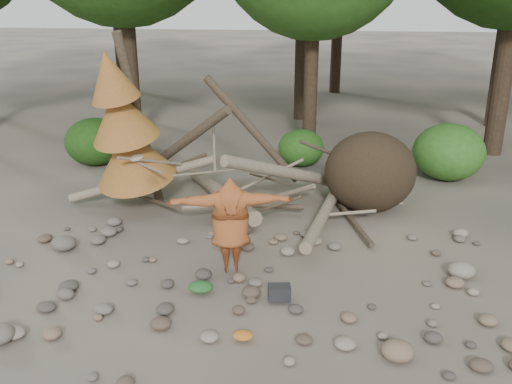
# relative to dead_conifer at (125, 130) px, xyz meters

# --- Properties ---
(ground) EXTENTS (120.00, 120.00, 0.00)m
(ground) POSITION_rel_dead_conifer_xyz_m (3.12, -3.37, -2.11)
(ground) COLOR #514C44
(ground) RESTS_ON ground
(deadfall_pile) EXTENTS (8.55, 5.24, 3.30)m
(deadfall_pile) POSITION_rel_dead_conifer_xyz_m (5.13, 0.87, -1.16)
(deadfall_pile) COLOR #332619
(deadfall_pile) RESTS_ON ground
(dead_conifer) EXTENTS (2.06, 2.16, 4.35)m
(dead_conifer) POSITION_rel_dead_conifer_xyz_m (0.00, 0.00, 0.00)
(dead_conifer) COLOR #4C3F30
(dead_conifer) RESTS_ON ground
(bush_left) EXTENTS (1.80, 1.80, 1.44)m
(bush_left) POSITION_rel_dead_conifer_xyz_m (-2.38, 3.83, -1.39)
(bush_left) COLOR #204A13
(bush_left) RESTS_ON ground
(bush_mid) EXTENTS (1.40, 1.40, 1.12)m
(bush_mid) POSITION_rel_dead_conifer_xyz_m (3.92, 4.43, -1.55)
(bush_mid) COLOR #2B5E1B
(bush_mid) RESTS_ON ground
(bush_right) EXTENTS (2.00, 2.00, 1.60)m
(bush_right) POSITION_rel_dead_conifer_xyz_m (8.12, 3.63, -1.31)
(bush_right) COLOR #356F22
(bush_right) RESTS_ON ground
(frisbee_thrower) EXTENTS (3.16, 1.06, 2.16)m
(frisbee_thrower) POSITION_rel_dead_conifer_xyz_m (2.87, -2.69, -1.08)
(frisbee_thrower) COLOR brown
(frisbee_thrower) RESTS_ON ground
(backpack) EXTENTS (0.43, 0.32, 0.26)m
(backpack) POSITION_rel_dead_conifer_xyz_m (3.88, -3.64, -1.98)
(backpack) COLOR black
(backpack) RESTS_ON ground
(cloth_green) EXTENTS (0.45, 0.38, 0.17)m
(cloth_green) POSITION_rel_dead_conifer_xyz_m (2.44, -3.51, -2.03)
(cloth_green) COLOR #245A26
(cloth_green) RESTS_ON ground
(cloth_orange) EXTENTS (0.32, 0.27, 0.12)m
(cloth_orange) POSITION_rel_dead_conifer_xyz_m (3.40, -4.88, -2.05)
(cloth_orange) COLOR #BD6620
(cloth_orange) RESTS_ON ground
(boulder_front_right) EXTENTS (0.50, 0.45, 0.30)m
(boulder_front_right) POSITION_rel_dead_conifer_xyz_m (5.75, -5.06, -1.96)
(boulder_front_right) COLOR #7F644F
(boulder_front_right) RESTS_ON ground
(boulder_mid_right) EXTENTS (0.52, 0.47, 0.31)m
(boulder_mid_right) POSITION_rel_dead_conifer_xyz_m (7.26, -2.35, -1.95)
(boulder_mid_right) COLOR gray
(boulder_mid_right) RESTS_ON ground
(boulder_mid_left) EXTENTS (0.52, 0.47, 0.31)m
(boulder_mid_left) POSITION_rel_dead_conifer_xyz_m (-0.79, -2.08, -1.95)
(boulder_mid_left) COLOR #5E584F
(boulder_mid_left) RESTS_ON ground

